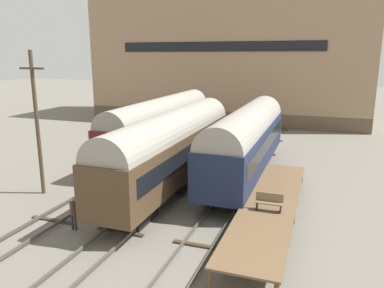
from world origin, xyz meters
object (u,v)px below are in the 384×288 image
Objects in this scene: person_worker at (73,210)px; utility_pole at (37,122)px; train_car_navy at (247,138)px; bench at (269,201)px; train_car_maroon at (162,123)px; train_car_brown at (173,145)px.

utility_pole reaches higher than person_worker.
train_car_navy reaches higher than bench.
train_car_maroon reaches higher than person_worker.
person_worker is 7.42m from utility_pole.
train_car_brown is 8.39m from bench.
bench is at bearing -46.82° from train_car_maroon.
train_car_brown is at bearing -138.34° from train_car_navy.
train_car_maroon is at bearing 154.94° from train_car_navy.
train_car_brown is 1.90× the size of utility_pole.
person_worker is 0.20× the size of utility_pole.
bench is (11.30, -12.04, -1.39)m from train_car_maroon.
train_car_navy reaches higher than train_car_maroon.
train_car_maroon is 10.13× the size of person_worker.
train_car_maroon is at bearing 73.63° from utility_pole.
train_car_maroon is at bearing 118.72° from train_car_brown.
person_worker is (-6.67, -11.43, -1.89)m from train_car_navy.
train_car_maroon is 1.98× the size of utility_pole.
bench is at bearing -70.78° from train_car_navy.
utility_pole is at bearing -106.37° from train_car_maroon.
train_car_navy reaches higher than person_worker.
train_car_navy is 11.90× the size of bench.
train_car_navy is 0.96× the size of train_car_brown.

